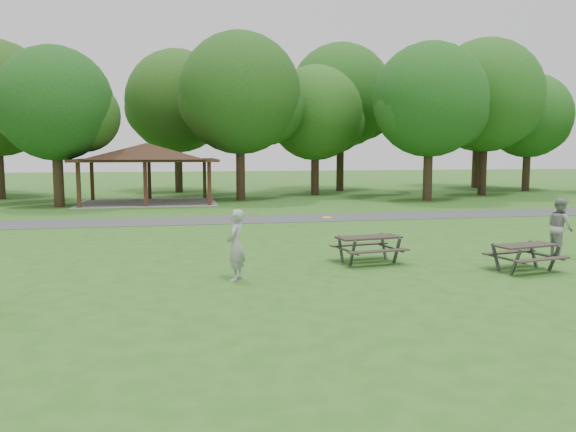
% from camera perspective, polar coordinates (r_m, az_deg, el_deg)
% --- Properties ---
extents(ground, '(160.00, 160.00, 0.00)m').
position_cam_1_polar(ground, '(12.99, -0.85, -7.80)').
color(ground, '#2B5E1A').
rests_on(ground, ground).
extents(asphalt_path, '(120.00, 3.20, 0.02)m').
position_cam_1_polar(asphalt_path, '(26.66, -6.36, -0.39)').
color(asphalt_path, '#404042').
rests_on(asphalt_path, ground).
extents(pavilion, '(8.60, 7.01, 3.76)m').
position_cam_1_polar(pavilion, '(36.41, -14.15, 6.12)').
color(pavilion, '#332012').
rests_on(pavilion, ground).
extents(tree_row_d, '(6.93, 6.60, 9.27)m').
position_cam_1_polar(tree_row_d, '(35.61, -22.45, 10.18)').
color(tree_row_d, '#2F2215').
rests_on(tree_row_d, ground).
extents(tree_row_e, '(8.40, 8.00, 11.02)m').
position_cam_1_polar(tree_row_e, '(37.82, -4.77, 11.95)').
color(tree_row_e, '#312016').
rests_on(tree_row_e, ground).
extents(tree_row_f, '(7.35, 7.00, 9.55)m').
position_cam_1_polar(tree_row_f, '(42.27, 2.90, 10.12)').
color(tree_row_f, '#331F16').
rests_on(tree_row_f, ground).
extents(tree_row_g, '(7.77, 7.40, 10.25)m').
position_cam_1_polar(tree_row_g, '(38.23, 14.31, 11.03)').
color(tree_row_g, '#2F2114').
rests_on(tree_row_g, ground).
extents(tree_row_h, '(8.61, 8.20, 11.37)m').
position_cam_1_polar(tree_row_h, '(44.18, 19.50, 11.14)').
color(tree_row_h, black).
rests_on(tree_row_h, ground).
extents(tree_row_i, '(7.14, 6.80, 9.52)m').
position_cam_1_polar(tree_row_i, '(50.26, 23.32, 9.11)').
color(tree_row_i, '#312016').
rests_on(tree_row_i, ground).
extents(tree_deep_b, '(8.40, 8.00, 11.13)m').
position_cam_1_polar(tree_deep_b, '(45.54, -11.06, 11.07)').
color(tree_deep_b, black).
rests_on(tree_deep_b, ground).
extents(tree_deep_c, '(8.82, 8.40, 11.90)m').
position_cam_1_polar(tree_deep_c, '(46.57, 5.50, 11.75)').
color(tree_deep_c, black).
rests_on(tree_deep_c, ground).
extents(tree_deep_d, '(8.40, 8.00, 11.27)m').
position_cam_1_polar(tree_deep_d, '(53.08, 18.78, 10.34)').
color(tree_deep_d, '#301F15').
rests_on(tree_deep_d, ground).
extents(picnic_table_middle, '(2.05, 1.74, 0.80)m').
position_cam_1_polar(picnic_table_middle, '(16.45, 8.20, -2.71)').
color(picnic_table_middle, black).
rests_on(picnic_table_middle, ground).
extents(picnic_table_far, '(1.96, 1.69, 0.75)m').
position_cam_1_polar(picnic_table_far, '(16.49, 22.95, -3.27)').
color(picnic_table_far, '#2B251F').
rests_on(picnic_table_far, ground).
extents(frisbee_in_flight, '(0.31, 0.31, 0.02)m').
position_cam_1_polar(frisbee_in_flight, '(14.75, 3.95, -0.15)').
color(frisbee_in_flight, yellow).
rests_on(frisbee_in_flight, ground).
extents(frisbee_thrower, '(0.65, 0.77, 1.79)m').
position_cam_1_polar(frisbee_thrower, '(14.09, -5.33, -2.97)').
color(frisbee_thrower, '#999A9C').
rests_on(frisbee_thrower, ground).
extents(frisbee_catcher, '(0.78, 0.96, 1.82)m').
position_cam_1_polar(frisbee_catcher, '(19.19, 25.90, -1.02)').
color(frisbee_catcher, gray).
rests_on(frisbee_catcher, ground).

